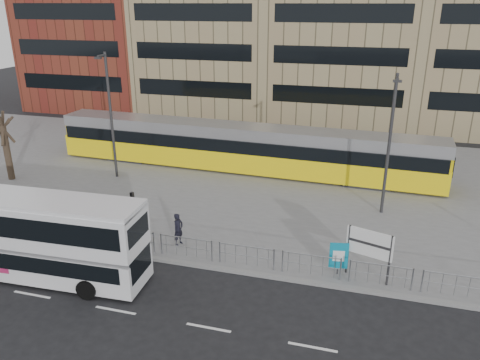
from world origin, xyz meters
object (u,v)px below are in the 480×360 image
(pedestrian, at_px, (178,229))
(lamp_post_west, at_px, (110,112))
(double_decker_bus, at_px, (38,235))
(station_sign, at_px, (369,246))
(ad_panel, at_px, (339,256))
(lamp_post_east, at_px, (390,140))
(traffic_light_west, at_px, (133,214))
(tram, at_px, (241,148))

(pedestrian, distance_m, lamp_post_west, 11.98)
(double_decker_bus, bearing_deg, pedestrian, 38.75)
(station_sign, relative_size, lamp_post_west, 0.28)
(ad_panel, relative_size, lamp_post_west, 0.18)
(lamp_post_east, bearing_deg, traffic_light_west, -146.12)
(station_sign, bearing_deg, lamp_post_west, 171.14)
(lamp_post_west, xyz_separation_m, lamp_post_east, (18.05, -1.19, -0.25))
(double_decker_bus, distance_m, ad_panel, 13.39)
(ad_panel, bearing_deg, pedestrian, 164.95)
(ad_panel, height_order, pedestrian, pedestrian)
(ad_panel, distance_m, traffic_light_west, 9.91)
(pedestrian, relative_size, lamp_post_east, 0.21)
(double_decker_bus, bearing_deg, traffic_light_west, 43.24)
(double_decker_bus, relative_size, tram, 0.35)
(traffic_light_west, xyz_separation_m, lamp_post_west, (-6.28, 9.09, 2.68))
(tram, distance_m, traffic_light_west, 13.10)
(lamp_post_west, bearing_deg, tram, 25.74)
(double_decker_bus, bearing_deg, lamp_post_west, 102.71)
(station_sign, bearing_deg, pedestrian, -166.59)
(ad_panel, distance_m, pedestrian, 8.05)
(pedestrian, xyz_separation_m, traffic_light_west, (-1.81, -1.13, 1.13))
(pedestrian, bearing_deg, traffic_light_west, 139.55)
(station_sign, relative_size, ad_panel, 1.51)
(double_decker_bus, xyz_separation_m, pedestrian, (4.85, 4.21, -1.11))
(station_sign, height_order, traffic_light_west, traffic_light_west)
(ad_panel, relative_size, pedestrian, 0.94)
(pedestrian, height_order, lamp_post_east, lamp_post_east)
(tram, distance_m, lamp_post_west, 9.43)
(double_decker_bus, relative_size, lamp_post_east, 1.21)
(station_sign, distance_m, lamp_post_west, 19.64)
(traffic_light_west, distance_m, lamp_post_east, 14.38)
(station_sign, distance_m, traffic_light_west, 11.11)
(tram, height_order, station_sign, tram)
(double_decker_bus, distance_m, lamp_post_east, 18.59)
(double_decker_bus, height_order, lamp_post_west, lamp_post_west)
(tram, bearing_deg, lamp_post_west, -152.14)
(station_sign, xyz_separation_m, ad_panel, (-1.26, 0.02, -0.72))
(ad_panel, height_order, traffic_light_west, traffic_light_west)
(double_decker_bus, distance_m, traffic_light_west, 4.32)
(tram, xyz_separation_m, lamp_post_east, (9.99, -5.07, 2.74))
(traffic_light_west, bearing_deg, tram, 96.19)
(tram, distance_m, station_sign, 15.62)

